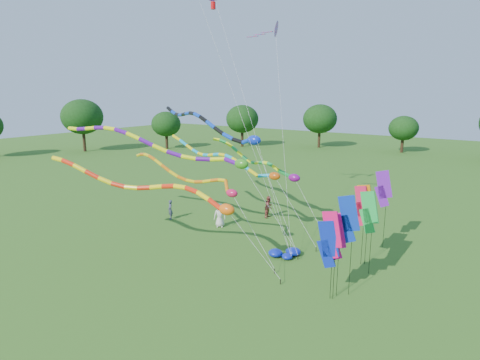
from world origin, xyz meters
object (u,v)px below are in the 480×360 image
Objects in this scene: person_a at (220,215)px; person_c at (269,207)px; tube_kite_orange at (194,177)px; blue_nylon_heap at (285,253)px; person_b at (170,210)px; tube_kite_red at (160,190)px.

person_a reaches higher than person_c.
tube_kite_orange is 7.00× the size of blue_nylon_heap.
person_a is at bearing 162.77° from blue_nylon_heap.
tube_kite_orange reaches higher than blue_nylon_heap.
person_a reaches higher than person_b.
person_a is 1.17× the size of person_b.
person_a is at bearing 150.66° from person_c.
tube_kite_red reaches higher than person_a.
tube_kite_orange is at bearing -108.25° from person_a.
tube_kite_red is 7.71× the size of person_a.
tube_kite_red is 11.94m from person_c.
tube_kite_red is 9.27m from person_b.
person_b is 8.06m from person_c.
tube_kite_orange is 6.81× the size of person_c.
tube_kite_orange is 7.75× the size of person_b.
person_c is (6.35, 4.95, 0.11)m from person_b.
tube_kite_red is 9.01× the size of person_b.
person_c is (0.96, 8.13, -3.82)m from tube_kite_orange.
person_c is at bearing 128.03° from blue_nylon_heap.
tube_kite_red is at bearing 171.25° from person_c.
tube_kite_orange is at bearing 1.78° from person_b.
person_a reaches higher than blue_nylon_heap.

